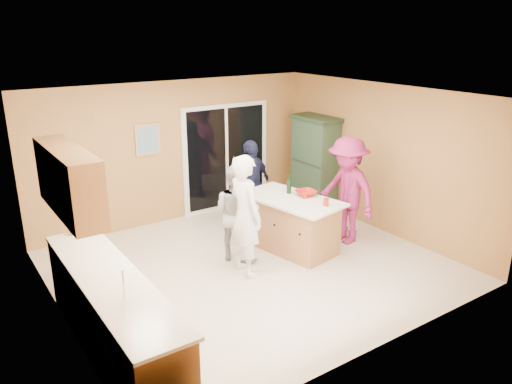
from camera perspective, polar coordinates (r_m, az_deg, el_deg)
floor at (r=7.75m, az=-0.51°, el=-8.49°), size 5.50×5.50×0.00m
ceiling at (r=6.96m, az=-0.57°, el=10.94°), size 5.50×5.00×0.10m
wall_back at (r=9.36m, az=-9.10°, el=4.56°), size 5.50×0.10×2.60m
wall_front at (r=5.49m, az=14.21°, el=-5.92°), size 5.50×0.10×2.60m
wall_left at (r=6.25m, az=-22.04°, el=-3.68°), size 0.10×5.00×2.60m
wall_right at (r=9.01m, az=14.20°, el=3.69°), size 0.10×5.00×2.60m
left_cabinet_run at (r=5.77m, az=-15.57°, el=-14.22°), size 0.65×3.05×1.24m
upper_cabinets at (r=5.92m, az=-20.63°, el=1.19°), size 0.35×1.60×0.75m
sliding_door at (r=9.86m, az=-3.42°, el=3.98°), size 1.90×0.07×2.10m
framed_picture at (r=9.06m, az=-12.28°, el=5.86°), size 0.46×0.04×0.56m
kitchen_island at (r=8.20m, az=3.96°, el=-3.78°), size 1.20×1.81×0.88m
green_hutch at (r=9.95m, az=6.69°, el=3.17°), size 0.54×1.02×1.86m
woman_white at (r=7.20m, az=-1.23°, el=-2.74°), size 0.44×0.67×1.82m
woman_grey at (r=7.70m, az=-2.27°, el=-2.40°), size 0.79×0.89×1.54m
woman_navy at (r=8.93m, az=-0.49°, el=0.87°), size 1.03×0.69×1.62m
woman_magenta at (r=8.43m, az=10.35°, el=0.17°), size 0.69×1.19×1.82m
serving_bowl at (r=8.18m, az=5.73°, el=-0.11°), size 0.36×0.36×0.08m
tulip_vase at (r=6.85m, az=-20.43°, el=-3.20°), size 0.22×0.17×0.36m
tumbler_near at (r=7.74m, az=8.02°, el=-1.14°), size 0.09×0.09×0.12m
tumbler_far at (r=8.04m, az=5.63°, el=-0.32°), size 0.09×0.09×0.12m
wine_bottle at (r=8.24m, az=3.79°, el=0.71°), size 0.08×0.08×0.33m
white_plate at (r=8.00m, az=1.74°, el=-0.71°), size 0.28×0.28×0.02m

